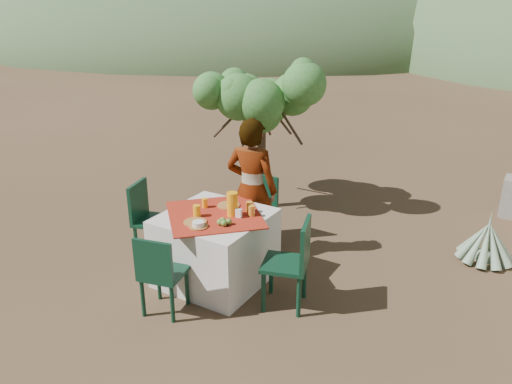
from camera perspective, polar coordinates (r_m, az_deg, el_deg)
ground at (r=5.53m, az=-3.10°, el=-9.57°), size 160.00×160.00×0.00m
table at (r=5.31m, az=-4.65°, el=-6.31°), size 1.30×1.30×0.76m
chair_far at (r=6.11m, az=0.45°, el=-1.61°), size 0.39×0.39×0.83m
chair_near at (r=4.77m, az=-10.94°, el=-8.97°), size 0.46×0.46×0.83m
chair_left at (r=5.88m, az=-12.23°, el=-2.70°), size 0.51×0.51×0.89m
chair_right at (r=4.80m, az=4.26°, el=-7.74°), size 0.53×0.53×0.91m
person at (r=5.61m, az=-0.48°, el=0.27°), size 0.65×0.48×1.65m
shrub_tree at (r=6.87m, az=1.31°, el=9.76°), size 1.58×1.55×1.86m
agave at (r=6.30m, az=24.84°, el=-5.25°), size 0.64×0.65×0.68m
hill_near_left at (r=39.84m, az=-0.26°, el=17.02°), size 40.00×40.00×16.00m
hill_far_center at (r=56.38m, az=25.37°, el=16.30°), size 60.00×60.00×24.00m
plate_far at (r=5.33m, az=-3.16°, el=-1.54°), size 0.24×0.24×0.01m
plate_near at (r=4.97m, az=-6.96°, el=-3.43°), size 0.23×0.23×0.01m
glass_far at (r=5.30m, az=-5.89°, el=-1.26°), size 0.06×0.06×0.10m
glass_near at (r=5.09m, az=-6.79°, el=-2.16°), size 0.07×0.07×0.12m
juice_pitcher at (r=5.06m, az=-2.72°, el=-1.38°), size 0.11×0.11×0.25m
bowl_plate at (r=4.88m, az=-6.60°, el=-3.91°), size 0.19×0.19×0.01m
white_bowl at (r=4.87m, az=-6.61°, el=-3.61°), size 0.12×0.12×0.04m
jar_left at (r=5.07m, az=-0.53°, el=-2.15°), size 0.07×0.07×0.11m
jar_right at (r=5.18m, az=-0.78°, el=-1.67°), size 0.07×0.07×0.11m
napkin_holder at (r=5.05m, az=-2.02°, el=-2.41°), size 0.07×0.05×0.09m
fruit_cluster at (r=4.89m, az=-3.70°, el=-3.42°), size 0.13×0.12×0.06m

